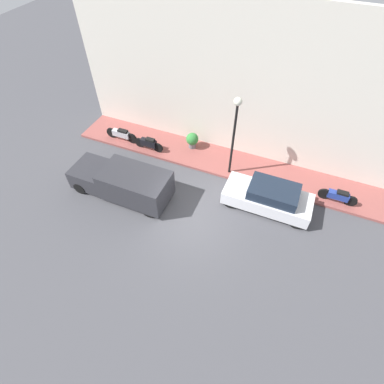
# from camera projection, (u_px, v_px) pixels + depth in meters

# --- Properties ---
(ground_plane) EXTENTS (60.00, 60.00, 0.00)m
(ground_plane) POSITION_uv_depth(u_px,v_px,m) (190.00, 219.00, 14.15)
(ground_plane) COLOR #47474C
(sidewalk) EXTENTS (2.29, 17.16, 0.14)m
(sidewalk) POSITION_uv_depth(u_px,v_px,m) (220.00, 161.00, 16.77)
(sidewalk) COLOR #934C47
(sidewalk) RESTS_ON ground_plane
(building_facade) EXTENTS (0.30, 17.16, 7.98)m
(building_facade) POSITION_uv_depth(u_px,v_px,m) (234.00, 85.00, 14.65)
(building_facade) COLOR silver
(building_facade) RESTS_ON ground_plane
(parked_car) EXTENTS (1.67, 4.13, 1.38)m
(parked_car) POSITION_uv_depth(u_px,v_px,m) (269.00, 197.00, 14.19)
(parked_car) COLOR silver
(parked_car) RESTS_ON ground_plane
(delivery_van) EXTENTS (1.86, 5.04, 1.60)m
(delivery_van) POSITION_uv_depth(u_px,v_px,m) (122.00, 182.00, 14.64)
(delivery_van) COLOR #2D2D33
(delivery_van) RESTS_ON ground_plane
(scooter_silver) EXTENTS (0.30, 2.02, 0.75)m
(scooter_silver) POSITION_uv_depth(u_px,v_px,m) (122.00, 134.00, 17.59)
(scooter_silver) COLOR #B7B7BF
(scooter_silver) RESTS_ON sidewalk
(motorcycle_black) EXTENTS (0.30, 1.76, 0.78)m
(motorcycle_black) POSITION_uv_depth(u_px,v_px,m) (149.00, 143.00, 17.02)
(motorcycle_black) COLOR black
(motorcycle_black) RESTS_ON sidewalk
(motorcycle_blue) EXTENTS (0.30, 1.81, 0.73)m
(motorcycle_blue) POSITION_uv_depth(u_px,v_px,m) (338.00, 196.00, 14.39)
(motorcycle_blue) COLOR navy
(motorcycle_blue) RESTS_ON sidewalk
(streetlamp) EXTENTS (0.39, 0.39, 4.42)m
(streetlamp) POSITION_uv_depth(u_px,v_px,m) (235.00, 123.00, 13.75)
(streetlamp) COLOR black
(streetlamp) RESTS_ON sidewalk
(potted_plant) EXTENTS (0.71, 0.71, 0.94)m
(potted_plant) POSITION_uv_depth(u_px,v_px,m) (192.00, 140.00, 17.06)
(potted_plant) COLOR slate
(potted_plant) RESTS_ON sidewalk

